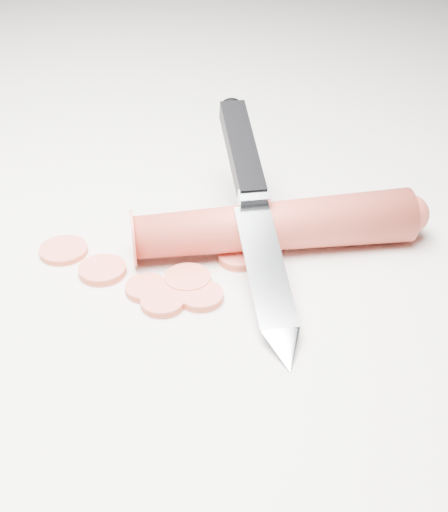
% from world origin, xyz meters
% --- Properties ---
extents(ground, '(2.40, 2.40, 0.00)m').
position_xyz_m(ground, '(0.00, 0.00, 0.00)').
color(ground, white).
rests_on(ground, ground).
extents(carrot, '(0.20, 0.16, 0.04)m').
position_xyz_m(carrot, '(0.06, 0.04, 0.02)').
color(carrot, '#BD3526').
rests_on(carrot, ground).
extents(carrot_slice_0, '(0.04, 0.04, 0.01)m').
position_xyz_m(carrot_slice_0, '(-0.09, -0.04, 0.00)').
color(carrot_slice_0, '#E35C46').
rests_on(carrot_slice_0, ground).
extents(carrot_slice_1, '(0.03, 0.03, 0.01)m').
position_xyz_m(carrot_slice_1, '(-0.00, -0.06, 0.00)').
color(carrot_slice_1, '#E35C46').
rests_on(carrot_slice_1, ground).
extents(carrot_slice_2, '(0.03, 0.03, 0.01)m').
position_xyz_m(carrot_slice_2, '(0.04, 0.01, 0.00)').
color(carrot_slice_2, '#E35C46').
rests_on(carrot_slice_2, ground).
extents(carrot_slice_3, '(0.04, 0.04, 0.01)m').
position_xyz_m(carrot_slice_3, '(0.02, -0.04, 0.00)').
color(carrot_slice_3, '#E35C46').
rests_on(carrot_slice_3, ground).
extents(carrot_slice_4, '(0.03, 0.03, 0.01)m').
position_xyz_m(carrot_slice_4, '(0.02, -0.07, 0.00)').
color(carrot_slice_4, '#E35C46').
rests_on(carrot_slice_4, ground).
extents(carrot_slice_5, '(0.04, 0.04, 0.01)m').
position_xyz_m(carrot_slice_5, '(-0.04, -0.05, 0.00)').
color(carrot_slice_5, '#E35C46').
rests_on(carrot_slice_5, ground).
extents(carrot_slice_6, '(0.03, 0.03, 0.01)m').
position_xyz_m(carrot_slice_6, '(0.04, -0.05, 0.00)').
color(carrot_slice_6, '#E35C46').
rests_on(carrot_slice_6, ground).
extents(kitchen_knife, '(0.17, 0.23, 0.09)m').
position_xyz_m(kitchen_knife, '(0.05, 0.02, 0.04)').
color(kitchen_knife, '#B4B6BB').
rests_on(kitchen_knife, ground).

